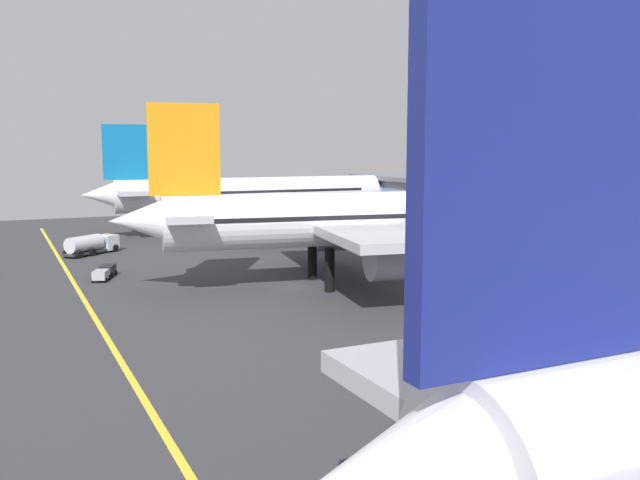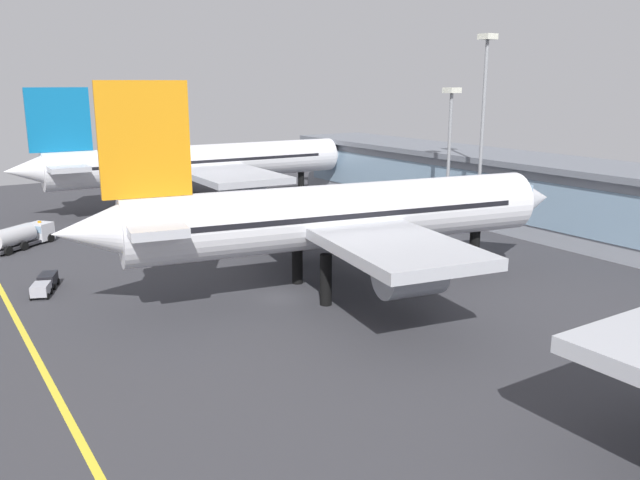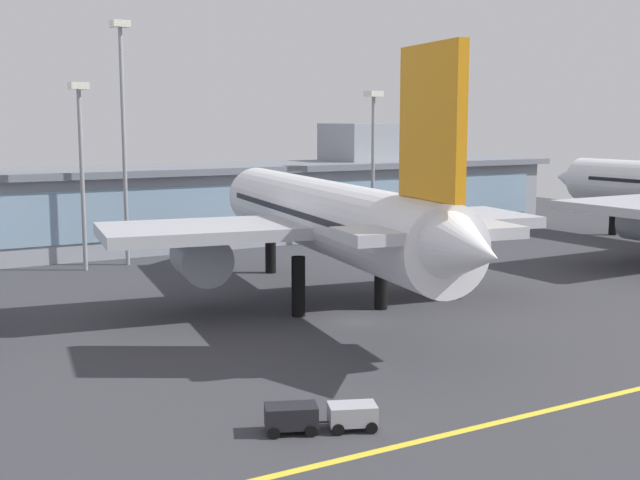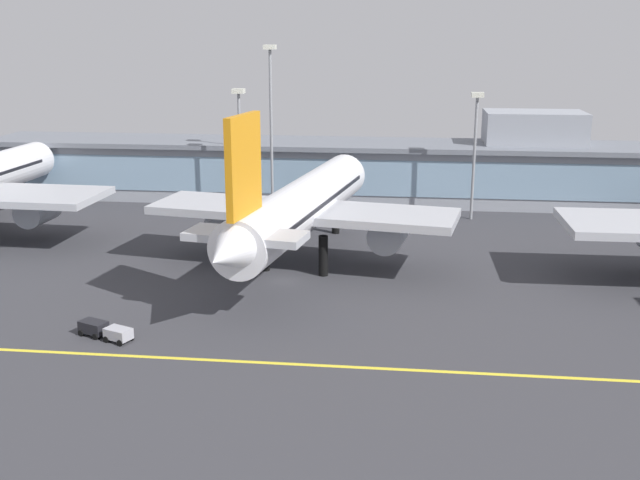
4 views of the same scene
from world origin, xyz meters
name	(u,v)px [view 4 (image 4 of 4)]	position (x,y,z in m)	size (l,w,h in m)	color
ground_plane	(286,281)	(0.00, 0.00, 0.00)	(180.00, 180.00, 0.00)	#38383D
taxiway_centreline_stripe	(245,362)	(0.00, -22.00, 0.01)	(144.00, 0.50, 0.01)	yellow
terminal_building	(340,168)	(2.21, 44.34, 5.49)	(116.14, 14.00, 15.12)	#9399A3
airliner_near_right	(301,207)	(0.98, 6.28, 7.38)	(38.04, 51.53, 20.14)	black
baggage_tug_near	(105,330)	(-14.05, -18.37, 0.79)	(5.75, 3.63, 1.40)	black
apron_light_mast_west	(271,106)	(-7.63, 34.11, 16.65)	(1.80, 1.80, 25.80)	gray
apron_light_mast_centre	(475,135)	(23.38, 32.92, 12.91)	(1.80, 1.80, 19.09)	gray
apron_light_mast_east	(240,130)	(-12.42, 33.13, 13.04)	(1.80, 1.80, 19.31)	gray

